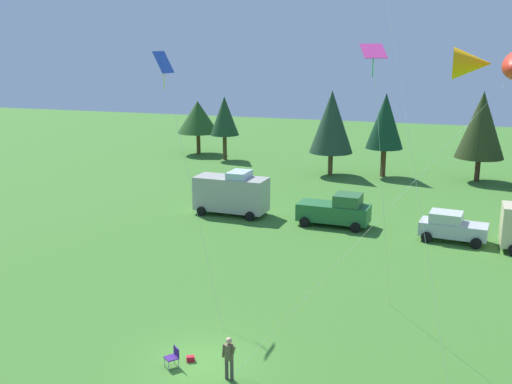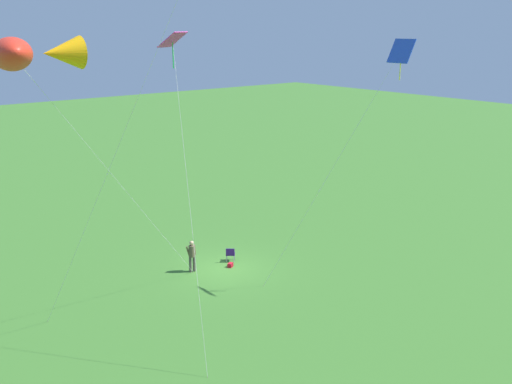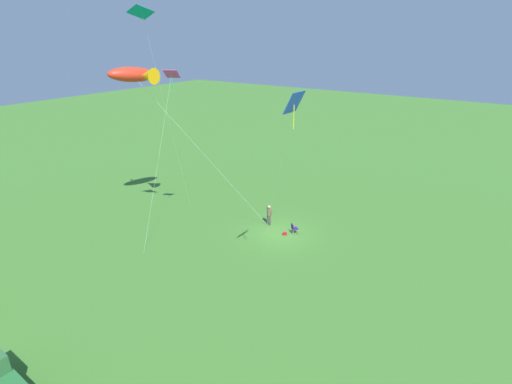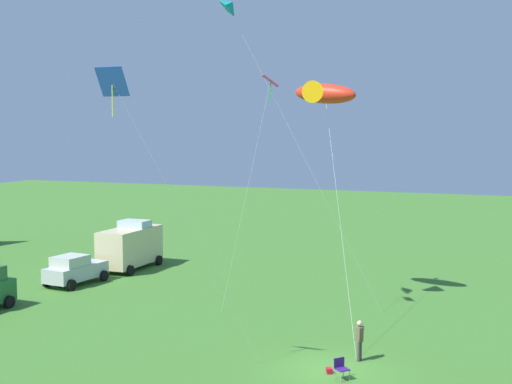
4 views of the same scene
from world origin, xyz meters
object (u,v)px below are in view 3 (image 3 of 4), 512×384
person_kite_flyer (269,214)px  kite_delta_teal (143,11)px  kite_diamond_rainbow (171,80)px  folding_chair (294,228)px  backpack_on_grass (285,234)px  kite_diamond_blue (293,108)px  kite_large_fish (136,75)px

person_kite_flyer → kite_delta_teal: size_ratio=0.11×
person_kite_flyer → kite_diamond_rainbow: (4.19, 5.69, 10.74)m
folding_chair → person_kite_flyer: bearing=126.9°
person_kite_flyer → folding_chair: 2.48m
person_kite_flyer → backpack_on_grass: person_kite_flyer is taller
backpack_on_grass → kite_diamond_blue: 13.90m
kite_diamond_rainbow → kite_delta_teal: size_ratio=0.76×
backpack_on_grass → kite_large_fish: kite_large_fish is taller
kite_delta_teal → kite_diamond_blue: size_ratio=1.35×
person_kite_flyer → kite_diamond_blue: bearing=-134.7°
kite_diamond_rainbow → kite_diamond_blue: size_ratio=1.03×
backpack_on_grass → kite_delta_teal: bearing=48.1°
kite_large_fish → kite_delta_teal: kite_delta_teal is taller
kite_diamond_rainbow → kite_large_fish: bearing=-14.9°
folding_chair → kite_diamond_rainbow: (6.61, 5.51, 11.27)m
kite_delta_teal → kite_diamond_blue: bearing=178.3°
backpack_on_grass → folding_chair: bearing=-127.2°
person_kite_flyer → kite_large_fish: 14.77m
person_kite_flyer → kite_diamond_blue: size_ratio=0.14×
folding_chair → kite_diamond_blue: size_ratio=0.07×
person_kite_flyer → backpack_on_grass: 2.29m
kite_large_fish → kite_delta_teal: 7.24m
kite_diamond_blue → folding_chair: bearing=-63.7°
backpack_on_grass → kite_diamond_blue: bearing=121.0°
kite_delta_teal → kite_diamond_blue: (-10.32, 0.31, -4.52)m
kite_diamond_blue → backpack_on_grass: bearing=-59.0°
backpack_on_grass → kite_large_fish: size_ratio=0.03×
person_kite_flyer → backpack_on_grass: size_ratio=5.44×
folding_chair → backpack_on_grass: size_ratio=2.56×
folding_chair → kite_delta_teal: (6.52, 7.37, 15.33)m
kite_delta_teal → kite_diamond_blue: 11.27m
backpack_on_grass → kite_diamond_blue: kite_diamond_blue is taller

